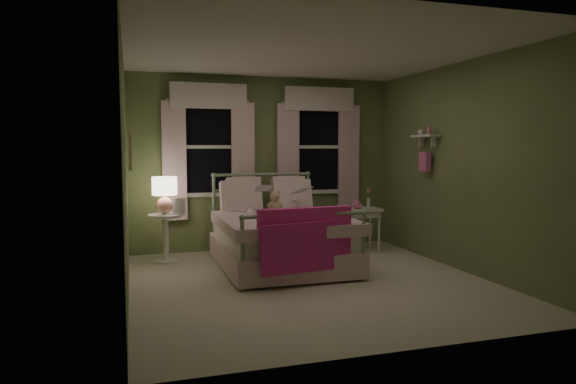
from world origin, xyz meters
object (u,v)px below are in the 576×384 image
object	(u,v)px
nightstand_left	(165,231)
table_lamp	(165,192)
bed	(280,237)
teddy_bear	(275,204)
child_left	(251,189)
child_right	(291,191)
nightstand_right	(362,215)

from	to	relation	value
nightstand_left	table_lamp	distance (m)	0.54
bed	teddy_bear	xyz separation A→B (m)	(0.00, 0.26, 0.41)
child_left	bed	bearing A→B (deg)	132.21
child_right	table_lamp	bearing A→B (deg)	-18.87
child_left	teddy_bear	world-z (taller)	child_left
child_right	nightstand_left	bearing A→B (deg)	-18.87
child_right	child_left	bearing A→B (deg)	-9.47
table_lamp	nightstand_left	bearing A→B (deg)	135.00
bed	nightstand_right	xyz separation A→B (m)	(1.43, 0.55, 0.17)
child_left	nightstand_right	xyz separation A→B (m)	(1.71, 0.13, -0.43)
nightstand_left	nightstand_right	distance (m)	2.84
nightstand_right	child_left	bearing A→B (deg)	-175.63
bed	child_left	distance (m)	0.78
nightstand_left	table_lamp	xyz separation A→B (m)	(0.00, -0.00, 0.54)
child_right	nightstand_right	bearing A→B (deg)	177.02
child_right	bed	bearing A→B (deg)	46.93
bed	child_right	size ratio (longest dim) A/B	2.76
child_left	nightstand_left	size ratio (longest dim) A/B	1.27
child_right	nightstand_right	world-z (taller)	child_right
child_left	nightstand_left	world-z (taller)	child_left
child_left	nightstand_left	distance (m)	1.29
child_left	nightstand_right	distance (m)	1.77
teddy_bear	table_lamp	bearing A→B (deg)	162.71
bed	teddy_bear	distance (m)	0.49
bed	table_lamp	size ratio (longest dim) A/B	4.14
nightstand_left	bed	bearing A→B (deg)	-26.50
child_right	table_lamp	size ratio (longest dim) A/B	1.50
teddy_bear	nightstand_left	xyz separation A→B (m)	(-1.40, 0.44, -0.37)
teddy_bear	table_lamp	size ratio (longest dim) A/B	0.64
child_right	nightstand_left	distance (m)	1.78
bed	nightstand_right	world-z (taller)	bed
bed	nightstand_left	bearing A→B (deg)	153.50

